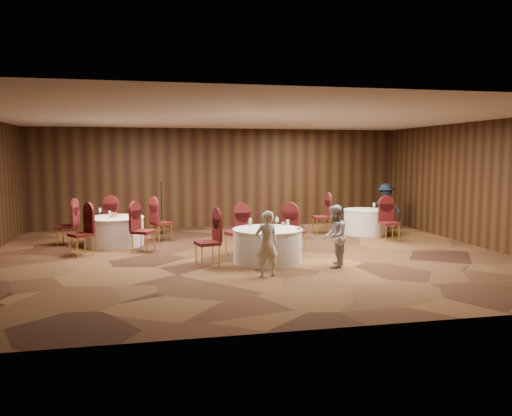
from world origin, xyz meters
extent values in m
plane|color=black|center=(0.00, 0.00, 0.00)|extent=(12.00, 12.00, 0.00)
plane|color=silver|center=(0.00, 0.00, 3.20)|extent=(12.00, 12.00, 0.00)
plane|color=black|center=(0.00, 5.00, 1.60)|extent=(12.00, 0.00, 12.00)
plane|color=black|center=(0.00, -5.00, 1.60)|extent=(12.00, 0.00, 12.00)
plane|color=black|center=(6.00, 0.00, 1.60)|extent=(0.00, 10.00, 10.00)
cylinder|color=silver|center=(0.26, -0.73, 0.36)|extent=(1.49, 1.49, 0.72)
cylinder|color=silver|center=(0.26, -0.73, 0.72)|extent=(1.52, 1.52, 0.03)
cylinder|color=silver|center=(-3.16, 2.08, 0.36)|extent=(1.48, 1.48, 0.72)
cylinder|color=silver|center=(-3.16, 2.08, 0.72)|extent=(1.51, 1.51, 0.03)
cylinder|color=silver|center=(4.00, 2.49, 0.36)|extent=(1.27, 1.27, 0.72)
cylinder|color=silver|center=(4.00, 2.49, 0.72)|extent=(1.29, 1.29, 0.03)
cylinder|color=silver|center=(0.54, -0.45, 0.74)|extent=(0.06, 0.06, 0.01)
cylinder|color=silver|center=(0.54, -0.45, 0.80)|extent=(0.01, 0.01, 0.11)
cone|color=silver|center=(0.54, -0.45, 0.91)|extent=(0.08, 0.08, 0.10)
cylinder|color=silver|center=(0.65, -0.94, 0.74)|extent=(0.06, 0.06, 0.01)
cylinder|color=silver|center=(0.65, -0.94, 0.80)|extent=(0.01, 0.01, 0.11)
cone|color=silver|center=(0.65, -0.94, 0.91)|extent=(0.08, 0.08, 0.10)
cylinder|color=silver|center=(-0.17, -0.95, 0.74)|extent=(0.06, 0.06, 0.01)
cylinder|color=silver|center=(-0.17, -0.95, 0.80)|extent=(0.01, 0.01, 0.11)
cone|color=silver|center=(-0.17, -0.95, 0.91)|extent=(0.08, 0.08, 0.10)
cylinder|color=silver|center=(-0.08, -0.51, 0.74)|extent=(0.06, 0.06, 0.01)
cylinder|color=silver|center=(-0.08, -0.51, 0.80)|extent=(0.01, 0.01, 0.11)
cone|color=silver|center=(-0.08, -0.51, 0.91)|extent=(0.08, 0.08, 0.10)
cylinder|color=white|center=(0.23, -1.30, 0.75)|extent=(0.15, 0.15, 0.01)
sphere|color=#9E6B33|center=(0.23, -1.30, 0.79)|extent=(0.08, 0.08, 0.08)
cylinder|color=white|center=(0.89, -1.03, 0.75)|extent=(0.15, 0.15, 0.01)
sphere|color=#9E6B33|center=(0.89, -1.03, 0.79)|extent=(0.08, 0.08, 0.08)
cylinder|color=white|center=(0.71, -0.33, 0.75)|extent=(0.15, 0.15, 0.01)
sphere|color=#9E6B33|center=(0.71, -0.33, 0.79)|extent=(0.08, 0.08, 0.08)
cylinder|color=silver|center=(-2.76, 2.19, 0.74)|extent=(0.06, 0.06, 0.01)
cylinder|color=silver|center=(-2.76, 2.19, 0.80)|extent=(0.01, 0.01, 0.11)
cone|color=silver|center=(-2.76, 2.19, 0.91)|extent=(0.08, 0.08, 0.10)
cylinder|color=silver|center=(-3.53, 2.41, 0.74)|extent=(0.06, 0.06, 0.01)
cylinder|color=silver|center=(-3.53, 2.41, 0.80)|extent=(0.01, 0.01, 0.11)
cone|color=silver|center=(-3.53, 2.41, 0.91)|extent=(0.08, 0.08, 0.10)
cylinder|color=silver|center=(-3.23, 1.67, 0.74)|extent=(0.06, 0.06, 0.01)
cylinder|color=silver|center=(-3.23, 1.67, 0.80)|extent=(0.01, 0.01, 0.11)
cone|color=silver|center=(-3.23, 1.67, 0.91)|extent=(0.08, 0.08, 0.10)
cylinder|color=olive|center=(-3.16, 2.08, 0.77)|extent=(0.22, 0.22, 0.06)
sphere|color=#9E6B33|center=(-3.19, 2.10, 0.83)|extent=(0.07, 0.07, 0.07)
sphere|color=#9E6B33|center=(-3.12, 2.06, 0.83)|extent=(0.07, 0.07, 0.07)
cylinder|color=silver|center=(4.16, 2.27, 0.74)|extent=(0.06, 0.06, 0.01)
cylinder|color=silver|center=(4.16, 2.27, 0.80)|extent=(0.01, 0.01, 0.11)
cone|color=silver|center=(4.16, 2.27, 0.91)|extent=(0.08, 0.08, 0.10)
cylinder|color=black|center=(-1.91, 3.89, 0.01)|extent=(0.24, 0.24, 0.02)
cylinder|color=black|center=(-1.91, 3.89, 0.78)|extent=(0.02, 0.02, 1.52)
cylinder|color=black|center=(-1.91, 3.94, 1.51)|extent=(0.04, 0.12, 0.04)
imported|color=silver|center=(-0.05, -1.98, 0.64)|extent=(0.51, 0.37, 1.28)
imported|color=#A4A4A9|center=(1.52, -1.47, 0.65)|extent=(0.74, 0.79, 1.30)
imported|color=black|center=(5.01, 3.23, 0.73)|extent=(1.09, 0.93, 1.46)
camera|label=1|loc=(-2.19, -11.17, 2.32)|focal=35.00mm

